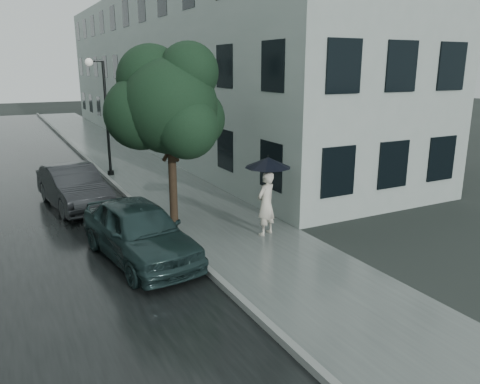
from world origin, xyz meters
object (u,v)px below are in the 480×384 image
car_near (139,231)px  car_far (74,187)px  lamp_post (102,110)px  street_tree (169,104)px  pedestrian (266,203)px

car_near → car_far: size_ratio=1.01×
lamp_post → car_far: size_ratio=1.16×
street_tree → car_far: size_ratio=1.25×
lamp_post → car_far: lamp_post is taller
lamp_post → car_far: 5.25m
pedestrian → car_near: bearing=-22.3°
pedestrian → car_near: 3.63m
street_tree → car_near: street_tree is taller
pedestrian → car_near: size_ratio=0.42×
car_near → lamp_post: bearing=74.9°
street_tree → pedestrian: bearing=-52.2°
street_tree → lamp_post: bearing=93.4°
pedestrian → lamp_post: bearing=-100.1°
car_near → car_far: (-0.70, 5.39, -0.03)m
pedestrian → street_tree: size_ratio=0.34×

